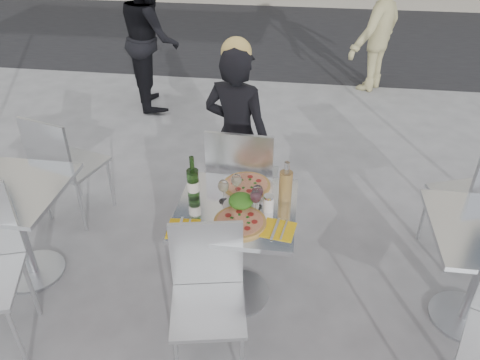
# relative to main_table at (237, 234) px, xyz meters

# --- Properties ---
(ground) EXTENTS (80.00, 80.00, 0.00)m
(ground) POSITION_rel_main_table_xyz_m (0.00, 0.00, -0.54)
(ground) COLOR slate
(street_asphalt) EXTENTS (24.00, 5.00, 0.00)m
(street_asphalt) POSITION_rel_main_table_xyz_m (0.00, 6.50, -0.54)
(street_asphalt) COLOR black
(street_asphalt) RESTS_ON ground
(main_table) EXTENTS (0.72, 0.72, 0.75)m
(main_table) POSITION_rel_main_table_xyz_m (0.00, 0.00, 0.00)
(main_table) COLOR #B7BABF
(main_table) RESTS_ON ground
(side_table_left) EXTENTS (0.72, 0.72, 0.75)m
(side_table_left) POSITION_rel_main_table_xyz_m (-1.50, 0.00, 0.00)
(side_table_left) COLOR #B7BABF
(side_table_left) RESTS_ON ground
(chair_far) EXTENTS (0.48, 0.50, 1.02)m
(chair_far) POSITION_rel_main_table_xyz_m (-0.04, 0.55, 0.07)
(chair_far) COLOR silver
(chair_far) RESTS_ON ground
(chair_near) EXTENTS (0.48, 0.49, 0.89)m
(chair_near) POSITION_rel_main_table_xyz_m (-0.09, -0.46, -0.01)
(chair_near) COLOR silver
(chair_near) RESTS_ON ground
(side_chair_lfar) EXTENTS (0.54, 0.55, 0.96)m
(side_chair_lfar) POSITION_rel_main_table_xyz_m (-1.47, 0.65, 0.03)
(side_chair_lfar) COLOR silver
(side_chair_lfar) RESTS_ON ground
(woman_diner) EXTENTS (0.60, 0.48, 1.45)m
(woman_diner) POSITION_rel_main_table_xyz_m (-0.14, 0.95, 0.19)
(woman_diner) COLOR black
(woman_diner) RESTS_ON ground
(pedestrian_a) EXTENTS (0.91, 1.00, 1.66)m
(pedestrian_a) POSITION_rel_main_table_xyz_m (-1.48, 3.06, 0.29)
(pedestrian_a) COLOR black
(pedestrian_a) RESTS_ON ground
(pedestrian_b) EXTENTS (1.07, 1.21, 1.63)m
(pedestrian_b) POSITION_rel_main_table_xyz_m (1.20, 3.97, 0.27)
(pedestrian_b) COLOR tan
(pedestrian_b) RESTS_ON ground
(pizza_near) EXTENTS (0.31, 0.31, 0.02)m
(pizza_near) POSITION_rel_main_table_xyz_m (0.04, -0.15, 0.22)
(pizza_near) COLOR tan
(pizza_near) RESTS_ON main_table
(pizza_far) EXTENTS (0.34, 0.34, 0.03)m
(pizza_far) POSITION_rel_main_table_xyz_m (0.03, 0.21, 0.23)
(pizza_far) COLOR white
(pizza_far) RESTS_ON main_table
(salad_plate) EXTENTS (0.22, 0.22, 0.09)m
(salad_plate) POSITION_rel_main_table_xyz_m (0.03, 0.01, 0.25)
(salad_plate) COLOR white
(salad_plate) RESTS_ON main_table
(wine_bottle) EXTENTS (0.07, 0.07, 0.29)m
(wine_bottle) POSITION_rel_main_table_xyz_m (-0.28, 0.06, 0.32)
(wine_bottle) COLOR #2E5921
(wine_bottle) RESTS_ON main_table
(carafe) EXTENTS (0.08, 0.08, 0.29)m
(carafe) POSITION_rel_main_table_xyz_m (0.29, 0.09, 0.33)
(carafe) COLOR tan
(carafe) RESTS_ON main_table
(sugar_shaker) EXTENTS (0.06, 0.06, 0.11)m
(sugar_shaker) POSITION_rel_main_table_xyz_m (0.19, -0.00, 0.26)
(sugar_shaker) COLOR white
(sugar_shaker) RESTS_ON main_table
(wineglass_white_a) EXTENTS (0.07, 0.07, 0.16)m
(wineglass_white_a) POSITION_rel_main_table_xyz_m (-0.09, 0.05, 0.32)
(wineglass_white_a) COLOR white
(wineglass_white_a) RESTS_ON main_table
(wineglass_white_b) EXTENTS (0.07, 0.07, 0.16)m
(wineglass_white_b) POSITION_rel_main_table_xyz_m (-0.02, 0.12, 0.32)
(wineglass_white_b) COLOR white
(wineglass_white_b) RESTS_ON main_table
(wineglass_red_a) EXTENTS (0.07, 0.07, 0.16)m
(wineglass_red_a) POSITION_rel_main_table_xyz_m (0.12, -0.03, 0.32)
(wineglass_red_a) COLOR white
(wineglass_red_a) RESTS_ON main_table
(wineglass_red_b) EXTENTS (0.07, 0.07, 0.16)m
(wineglass_red_b) POSITION_rel_main_table_xyz_m (0.12, 0.02, 0.32)
(wineglass_red_b) COLOR white
(wineglass_red_b) RESTS_ON main_table
(napkin_left) EXTENTS (0.20, 0.20, 0.01)m
(napkin_left) POSITION_rel_main_table_xyz_m (-0.27, -0.25, 0.21)
(napkin_left) COLOR yellow
(napkin_left) RESTS_ON main_table
(napkin_right) EXTENTS (0.21, 0.21, 0.01)m
(napkin_right) POSITION_rel_main_table_xyz_m (0.27, -0.18, 0.21)
(napkin_right) COLOR yellow
(napkin_right) RESTS_ON main_table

